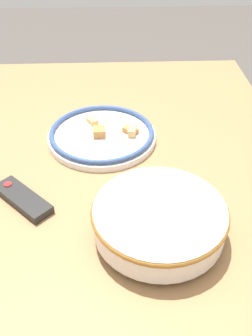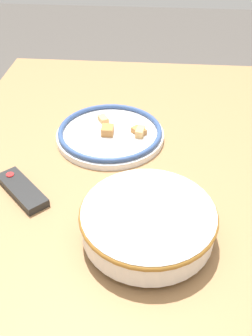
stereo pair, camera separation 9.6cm
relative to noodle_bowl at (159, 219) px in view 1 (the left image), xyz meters
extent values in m
plane|color=#4C4742|center=(0.17, 0.08, -0.75)|extent=(8.00, 8.00, 0.00)
cube|color=olive|center=(0.17, 0.08, -0.07)|extent=(1.50, 0.98, 0.04)
cylinder|color=olive|center=(0.85, -0.34, -0.42)|extent=(0.06, 0.06, 0.67)
cylinder|color=olive|center=(0.85, 0.50, -0.42)|extent=(0.06, 0.06, 0.67)
cylinder|color=silver|center=(0.00, 0.00, -0.04)|extent=(0.12, 0.12, 0.01)
cylinder|color=silver|center=(0.00, 0.00, 0.00)|extent=(0.28, 0.28, 0.06)
cylinder|color=#C67A33|center=(0.00, 0.00, 0.00)|extent=(0.25, 0.25, 0.05)
torus|color=#936023|center=(0.00, 0.00, 0.02)|extent=(0.28, 0.28, 0.01)
cylinder|color=white|center=(0.37, 0.12, -0.04)|extent=(0.31, 0.31, 0.02)
torus|color=#334C7F|center=(0.37, 0.12, -0.02)|extent=(0.30, 0.30, 0.01)
cube|color=#B2753D|center=(0.37, 0.04, -0.02)|extent=(0.05, 0.05, 0.02)
cube|color=tan|center=(0.37, 0.04, -0.02)|extent=(0.04, 0.03, 0.02)
cube|color=tan|center=(0.43, 0.15, -0.02)|extent=(0.04, 0.04, 0.02)
cube|color=#B2753D|center=(0.36, 0.13, -0.02)|extent=(0.04, 0.03, 0.02)
cube|color=black|center=(0.11, 0.31, -0.04)|extent=(0.16, 0.15, 0.02)
cylinder|color=red|center=(0.16, 0.35, -0.02)|extent=(0.02, 0.02, 0.00)
camera|label=1|loc=(-0.57, 0.09, 0.59)|focal=42.00mm
camera|label=2|loc=(-0.57, 0.00, 0.59)|focal=42.00mm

